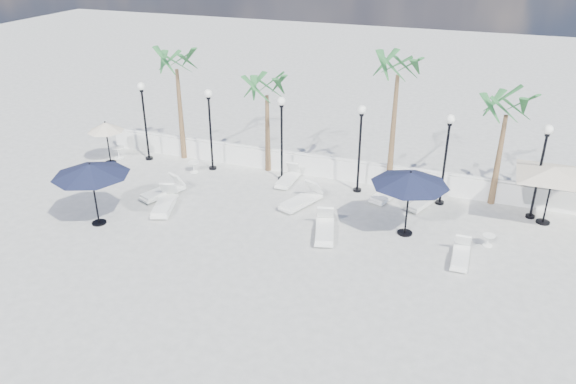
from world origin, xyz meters
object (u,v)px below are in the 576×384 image
(lounger_2, at_px, (288,178))
(lounger_3, at_px, (325,229))
(lounger_6, at_px, (387,193))
(parasol_cream_sq_a, at_px, (555,167))
(lounger_4, at_px, (301,200))
(parasol_navy_left, at_px, (90,170))
(parasol_cream_small, at_px, (106,127))
(lounger_5, at_px, (421,203))
(lounger_0, at_px, (165,204))
(lounger_1, at_px, (163,191))
(lounger_7, at_px, (461,256))
(parasol_navy_mid, at_px, (410,179))

(lounger_2, bearing_deg, lounger_3, -53.18)
(lounger_6, relative_size, parasol_cream_sq_a, 0.39)
(lounger_4, distance_m, parasol_cream_sq_a, 9.69)
(lounger_2, relative_size, parasol_navy_left, 0.64)
(lounger_4, relative_size, parasol_cream_small, 1.04)
(parasol_navy_left, bearing_deg, lounger_5, 26.55)
(lounger_6, distance_m, parasol_cream_small, 13.45)
(parasol_cream_sq_a, bearing_deg, parasol_cream_small, -177.79)
(lounger_4, bearing_deg, lounger_0, -134.39)
(lounger_1, bearing_deg, parasol_cream_small, 174.00)
(lounger_3, bearing_deg, lounger_4, 113.13)
(lounger_1, xyz_separation_m, parasol_navy_left, (-1.05, -2.94, 1.99))
(lounger_0, height_order, lounger_7, lounger_0)
(lounger_4, relative_size, parasol_cream_sq_a, 0.43)
(lounger_0, relative_size, lounger_1, 1.05)
(lounger_6, bearing_deg, lounger_3, -93.24)
(lounger_3, distance_m, lounger_6, 4.21)
(lounger_6, relative_size, parasol_navy_mid, 0.71)
(lounger_5, distance_m, parasol_cream_sq_a, 5.11)
(lounger_0, xyz_separation_m, lounger_5, (9.71, 3.84, -0.06))
(lounger_3, xyz_separation_m, parasol_navy_left, (-8.46, -2.13, 1.98))
(lounger_1, bearing_deg, lounger_0, -33.03)
(lounger_0, relative_size, lounger_4, 1.00)
(lounger_7, height_order, parasol_cream_sq_a, parasol_cream_sq_a)
(lounger_3, xyz_separation_m, parasol_navy_mid, (2.78, 1.19, 1.98))
(lounger_3, relative_size, lounger_7, 1.25)
(parasol_navy_mid, height_order, parasol_cream_sq_a, parasol_navy_mid)
(lounger_5, relative_size, parasol_cream_small, 0.80)
(lounger_2, bearing_deg, lounger_5, -2.70)
(lounger_3, bearing_deg, lounger_0, 166.48)
(lounger_7, height_order, parasol_navy_left, parasol_navy_left)
(lounger_4, bearing_deg, lounger_2, 145.87)
(lounger_3, height_order, lounger_5, lounger_3)
(lounger_6, bearing_deg, lounger_4, -130.80)
(lounger_6, distance_m, parasol_cream_sq_a, 6.47)
(parasol_navy_left, distance_m, parasol_cream_small, 6.26)
(lounger_5, relative_size, parasol_cream_sq_a, 0.33)
(lounger_1, height_order, lounger_5, lounger_1)
(lounger_5, distance_m, lounger_6, 1.51)
(lounger_1, relative_size, parasol_navy_mid, 0.74)
(lounger_0, xyz_separation_m, lounger_6, (8.23, 4.15, -0.02))
(lounger_2, distance_m, parasol_navy_left, 8.46)
(parasol_navy_mid, bearing_deg, parasol_cream_sq_a, 29.03)
(lounger_5, height_order, parasol_cream_sq_a, parasol_cream_sq_a)
(lounger_1, bearing_deg, parasol_navy_left, -87.62)
(lounger_4, bearing_deg, lounger_3, -29.74)
(lounger_1, relative_size, parasol_cream_small, 1.00)
(lounger_2, xyz_separation_m, parasol_navy_left, (-5.56, -6.05, 2.01))
(lounger_1, bearing_deg, parasol_navy_mid, 24.14)
(lounger_2, height_order, parasol_cream_sq_a, parasol_cream_sq_a)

